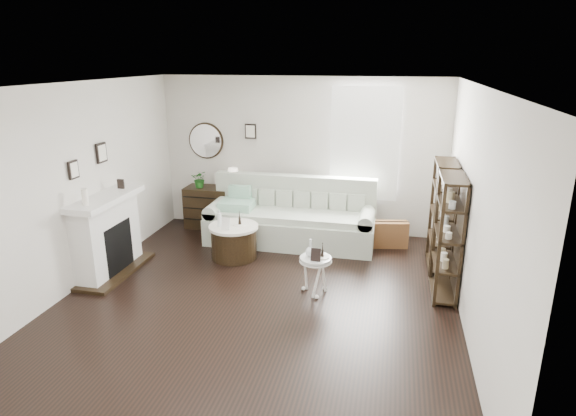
% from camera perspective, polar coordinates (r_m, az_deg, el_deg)
% --- Properties ---
extents(room, '(5.50, 5.50, 5.50)m').
position_cam_1_polar(room, '(8.27, 6.51, 7.59)').
color(room, black).
rests_on(room, ground).
extents(fireplace, '(0.50, 1.40, 1.84)m').
position_cam_1_polar(fireplace, '(7.33, -20.53, -3.29)').
color(fireplace, white).
rests_on(fireplace, ground).
extents(shelf_unit_far, '(0.30, 0.80, 1.60)m').
position_cam_1_polar(shelf_unit_far, '(7.33, 17.79, -0.84)').
color(shelf_unit_far, black).
rests_on(shelf_unit_far, ground).
extents(shelf_unit_near, '(0.30, 0.80, 1.60)m').
position_cam_1_polar(shelf_unit_near, '(6.48, 18.41, -3.28)').
color(shelf_unit_near, black).
rests_on(shelf_unit_near, ground).
extents(sofa, '(2.78, 0.96, 1.08)m').
position_cam_1_polar(sofa, '(8.10, 0.38, -1.56)').
color(sofa, '#A8B09D').
rests_on(sofa, ground).
extents(quilt, '(0.56, 0.46, 0.14)m').
position_cam_1_polar(quilt, '(8.13, -6.10, 0.38)').
color(quilt, '#2A9B6B').
rests_on(quilt, sofa).
extents(suitcase, '(0.68, 0.34, 0.43)m').
position_cam_1_polar(suitcase, '(8.08, 11.70, -3.06)').
color(suitcase, brown).
rests_on(suitcase, ground).
extents(dresser, '(1.13, 0.49, 0.75)m').
position_cam_1_polar(dresser, '(8.85, -8.41, 0.04)').
color(dresser, black).
rests_on(dresser, ground).
extents(table_lamp, '(0.25, 0.25, 0.38)m').
position_cam_1_polar(table_lamp, '(8.59, -6.51, 3.49)').
color(table_lamp, beige).
rests_on(table_lamp, dresser).
extents(potted_plant, '(0.34, 0.31, 0.32)m').
position_cam_1_polar(potted_plant, '(8.77, -10.40, 3.41)').
color(potted_plant, '#1B5518').
rests_on(potted_plant, dresser).
extents(drum_table, '(0.76, 0.76, 0.53)m').
position_cam_1_polar(drum_table, '(7.52, -6.42, -3.95)').
color(drum_table, black).
rests_on(drum_table, ground).
extents(pedestal_table, '(0.42, 0.42, 0.51)m').
position_cam_1_polar(pedestal_table, '(6.31, 3.29, -6.23)').
color(pedestal_table, silver).
rests_on(pedestal_table, ground).
extents(eiffel_drum, '(0.15, 0.15, 0.20)m').
position_cam_1_polar(eiffel_drum, '(7.42, -5.76, -1.26)').
color(eiffel_drum, black).
rests_on(eiffel_drum, drum_table).
extents(bottle_drum, '(0.06, 0.06, 0.27)m').
position_cam_1_polar(bottle_drum, '(7.37, -8.13, -1.18)').
color(bottle_drum, silver).
rests_on(bottle_drum, drum_table).
extents(card_frame_drum, '(0.14, 0.07, 0.18)m').
position_cam_1_polar(card_frame_drum, '(7.24, -7.39, -1.85)').
color(card_frame_drum, white).
rests_on(card_frame_drum, drum_table).
extents(eiffel_ped, '(0.13, 0.13, 0.18)m').
position_cam_1_polar(eiffel_ped, '(6.27, 4.11, -5.08)').
color(eiffel_ped, black).
rests_on(eiffel_ped, pedestal_table).
extents(flask_ped, '(0.13, 0.13, 0.24)m').
position_cam_1_polar(flask_ped, '(6.27, 2.68, -4.73)').
color(flask_ped, silver).
rests_on(flask_ped, pedestal_table).
extents(card_frame_ped, '(0.13, 0.06, 0.17)m').
position_cam_1_polar(card_frame_ped, '(6.15, 3.31, -5.55)').
color(card_frame_ped, black).
rests_on(card_frame_ped, pedestal_table).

